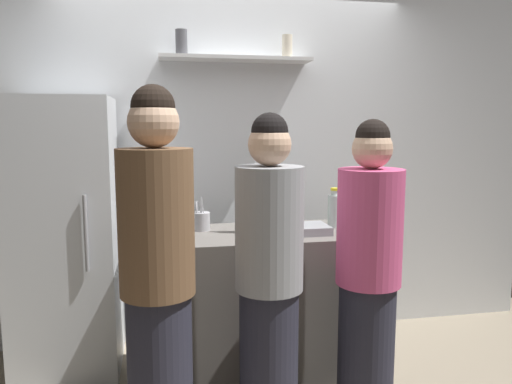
{
  "coord_description": "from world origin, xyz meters",
  "views": [
    {
      "loc": [
        -0.52,
        -2.37,
        1.59
      ],
      "look_at": [
        0.04,
        0.53,
        1.19
      ],
      "focal_mm": 34.44,
      "sensor_mm": 36.0,
      "label": 1
    }
  ],
  "objects_px": {
    "baking_pan": "(300,229)",
    "person_grey_hoodie": "(269,281)",
    "water_bottle_plastic": "(334,210)",
    "person_pink_top": "(368,277)",
    "wine_bottle_pale_glass": "(242,211)",
    "person_brown_jacket": "(158,283)",
    "utensil_holder": "(202,221)",
    "wine_bottle_dark_glass": "(181,216)",
    "refrigerator": "(65,238)",
    "wine_bottle_green_glass": "(278,209)"
  },
  "relations": [
    {
      "from": "baking_pan",
      "to": "person_brown_jacket",
      "type": "relative_size",
      "value": 0.19
    },
    {
      "from": "wine_bottle_green_glass",
      "to": "person_grey_hoodie",
      "type": "bearing_deg",
      "value": -106.52
    },
    {
      "from": "baking_pan",
      "to": "person_brown_jacket",
      "type": "bearing_deg",
      "value": -143.23
    },
    {
      "from": "wine_bottle_pale_glass",
      "to": "wine_bottle_green_glass",
      "type": "distance_m",
      "value": 0.3
    },
    {
      "from": "refrigerator",
      "to": "wine_bottle_green_glass",
      "type": "relative_size",
      "value": 5.92
    },
    {
      "from": "person_pink_top",
      "to": "person_grey_hoodie",
      "type": "distance_m",
      "value": 0.54
    },
    {
      "from": "water_bottle_plastic",
      "to": "person_brown_jacket",
      "type": "xyz_separation_m",
      "value": [
        -1.11,
        -0.77,
        -0.17
      ]
    },
    {
      "from": "person_brown_jacket",
      "to": "wine_bottle_pale_glass",
      "type": "bearing_deg",
      "value": 16.07
    },
    {
      "from": "refrigerator",
      "to": "water_bottle_plastic",
      "type": "relative_size",
      "value": 6.89
    },
    {
      "from": "person_pink_top",
      "to": "person_brown_jacket",
      "type": "xyz_separation_m",
      "value": [
        -1.08,
        -0.15,
        0.08
      ]
    },
    {
      "from": "water_bottle_plastic",
      "to": "person_pink_top",
      "type": "distance_m",
      "value": 0.67
    },
    {
      "from": "water_bottle_plastic",
      "to": "wine_bottle_pale_glass",
      "type": "bearing_deg",
      "value": -175.91
    },
    {
      "from": "wine_bottle_green_glass",
      "to": "person_grey_hoodie",
      "type": "relative_size",
      "value": 0.18
    },
    {
      "from": "utensil_holder",
      "to": "person_brown_jacket",
      "type": "height_order",
      "value": "person_brown_jacket"
    },
    {
      "from": "refrigerator",
      "to": "wine_bottle_dark_glass",
      "type": "xyz_separation_m",
      "value": [
        0.72,
        -0.36,
        0.18
      ]
    },
    {
      "from": "wine_bottle_dark_glass",
      "to": "refrigerator",
      "type": "bearing_deg",
      "value": 153.73
    },
    {
      "from": "wine_bottle_green_glass",
      "to": "person_brown_jacket",
      "type": "height_order",
      "value": "person_brown_jacket"
    },
    {
      "from": "wine_bottle_green_glass",
      "to": "water_bottle_plastic",
      "type": "bearing_deg",
      "value": -17.16
    },
    {
      "from": "refrigerator",
      "to": "person_grey_hoodie",
      "type": "xyz_separation_m",
      "value": [
        1.13,
        -0.91,
        -0.07
      ]
    },
    {
      "from": "person_pink_top",
      "to": "wine_bottle_dark_glass",
      "type": "bearing_deg",
      "value": -141.24
    },
    {
      "from": "baking_pan",
      "to": "person_grey_hoodie",
      "type": "relative_size",
      "value": 0.21
    },
    {
      "from": "wine_bottle_green_glass",
      "to": "person_grey_hoodie",
      "type": "height_order",
      "value": "person_grey_hoodie"
    },
    {
      "from": "refrigerator",
      "to": "person_pink_top",
      "type": "relative_size",
      "value": 1.09
    },
    {
      "from": "wine_bottle_pale_glass",
      "to": "water_bottle_plastic",
      "type": "height_order",
      "value": "wine_bottle_pale_glass"
    },
    {
      "from": "wine_bottle_pale_glass",
      "to": "person_brown_jacket",
      "type": "height_order",
      "value": "person_brown_jacket"
    },
    {
      "from": "wine_bottle_green_glass",
      "to": "person_pink_top",
      "type": "distance_m",
      "value": 0.83
    },
    {
      "from": "utensil_holder",
      "to": "wine_bottle_dark_glass",
      "type": "relative_size",
      "value": 0.66
    },
    {
      "from": "baking_pan",
      "to": "person_grey_hoodie",
      "type": "height_order",
      "value": "person_grey_hoodie"
    },
    {
      "from": "wine_bottle_green_glass",
      "to": "person_pink_top",
      "type": "height_order",
      "value": "person_pink_top"
    },
    {
      "from": "baking_pan",
      "to": "person_pink_top",
      "type": "bearing_deg",
      "value": -64.53
    },
    {
      "from": "wine_bottle_pale_glass",
      "to": "wine_bottle_green_glass",
      "type": "relative_size",
      "value": 1.18
    },
    {
      "from": "wine_bottle_pale_glass",
      "to": "baking_pan",
      "type": "bearing_deg",
      "value": -14.61
    },
    {
      "from": "baking_pan",
      "to": "wine_bottle_pale_glass",
      "type": "distance_m",
      "value": 0.37
    },
    {
      "from": "refrigerator",
      "to": "baking_pan",
      "type": "xyz_separation_m",
      "value": [
        1.44,
        -0.4,
        0.08
      ]
    },
    {
      "from": "refrigerator",
      "to": "baking_pan",
      "type": "relative_size",
      "value": 5.18
    },
    {
      "from": "refrigerator",
      "to": "wine_bottle_pale_glass",
      "type": "xyz_separation_m",
      "value": [
        1.09,
        -0.31,
        0.19
      ]
    },
    {
      "from": "wine_bottle_dark_glass",
      "to": "person_grey_hoodie",
      "type": "height_order",
      "value": "person_grey_hoodie"
    },
    {
      "from": "utensil_holder",
      "to": "wine_bottle_dark_glass",
      "type": "xyz_separation_m",
      "value": [
        -0.13,
        -0.16,
        0.07
      ]
    },
    {
      "from": "water_bottle_plastic",
      "to": "person_pink_top",
      "type": "xyz_separation_m",
      "value": [
        -0.03,
        -0.62,
        -0.25
      ]
    },
    {
      "from": "person_pink_top",
      "to": "utensil_holder",
      "type": "bearing_deg",
      "value": -152.29
    },
    {
      "from": "utensil_holder",
      "to": "person_pink_top",
      "type": "bearing_deg",
      "value": -40.16
    },
    {
      "from": "baking_pan",
      "to": "utensil_holder",
      "type": "relative_size",
      "value": 1.59
    },
    {
      "from": "water_bottle_plastic",
      "to": "person_brown_jacket",
      "type": "bearing_deg",
      "value": -145.43
    },
    {
      "from": "wine_bottle_pale_glass",
      "to": "person_brown_jacket",
      "type": "bearing_deg",
      "value": -125.07
    },
    {
      "from": "refrigerator",
      "to": "person_pink_top",
      "type": "xyz_separation_m",
      "value": [
        1.67,
        -0.88,
        -0.08
      ]
    },
    {
      "from": "refrigerator",
      "to": "person_pink_top",
      "type": "bearing_deg",
      "value": -27.9
    },
    {
      "from": "utensil_holder",
      "to": "person_grey_hoodie",
      "type": "relative_size",
      "value": 0.13
    },
    {
      "from": "baking_pan",
      "to": "utensil_holder",
      "type": "height_order",
      "value": "utensil_holder"
    },
    {
      "from": "wine_bottle_pale_glass",
      "to": "water_bottle_plastic",
      "type": "distance_m",
      "value": 0.61
    },
    {
      "from": "water_bottle_plastic",
      "to": "person_pink_top",
      "type": "bearing_deg",
      "value": -92.9
    }
  ]
}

